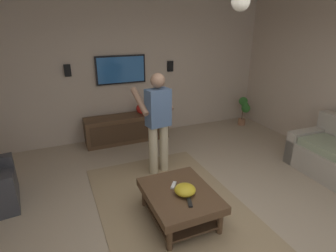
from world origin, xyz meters
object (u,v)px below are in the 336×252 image
coffee_table (180,199)px  potted_plant_short (244,108)px  person_standing (158,118)px  vase_round (141,109)px  media_console (127,128)px  wall_speaker_right (68,70)px  bowl (185,190)px  wall_speaker_left (170,66)px  remote_white (174,185)px  remote_black (190,203)px  tv (121,70)px

coffee_table → potted_plant_short: potted_plant_short is taller
person_standing → vase_round: 1.48m
media_console → person_standing: person_standing is taller
potted_plant_short → wall_speaker_right: bearing=83.9°
person_standing → potted_plant_short: size_ratio=2.41×
bowl → wall_speaker_right: bearing=18.5°
media_console → potted_plant_short: size_ratio=2.50×
wall_speaker_left → wall_speaker_right: (0.00, 2.09, 0.04)m
remote_white → wall_speaker_left: wall_speaker_left is taller
remote_black → wall_speaker_right: (3.14, 0.96, 1.08)m
remote_black → vase_round: bearing=10.5°
potted_plant_short → wall_speaker_left: bearing=76.8°
coffee_table → person_standing: 1.37m
potted_plant_short → vase_round: size_ratio=3.09×
coffee_table → tv: (2.88, -0.05, 1.15)m
potted_plant_short → wall_speaker_right: size_ratio=3.09×
person_standing → remote_white: 1.20m
remote_black → wall_speaker_left: (3.14, -1.13, 1.04)m
tv → remote_white: tv is taller
bowl → tv: bearing=-0.3°
tv → remote_white: (-2.73, 0.07, -1.03)m
media_console → wall_speaker_left: (0.25, -1.08, 1.17)m
person_standing → remote_black: (-1.46, 0.18, -0.52)m
potted_plant_short → wall_speaker_left: 2.08m
vase_round → wall_speaker_right: 1.59m
bowl → remote_black: (-0.19, 0.03, -0.05)m
media_console → remote_black: (-2.89, 0.05, 0.14)m
media_console → person_standing: size_ratio=1.04×
remote_white → potted_plant_short: bearing=-14.3°
person_standing → vase_round: person_standing is taller
tv → bowl: size_ratio=3.90×
tv → bowl: (-2.94, 0.01, -0.99)m
tv → remote_black: bearing=-0.9°
coffee_table → remote_white: bearing=7.7°
remote_black → vase_round: 2.93m
tv → bowl: tv is taller
remote_white → wall_speaker_right: (2.75, 0.94, 1.08)m
potted_plant_short → bowl: potted_plant_short is taller
coffee_table → tv: bearing=-1.0°
wall_speaker_left → wall_speaker_right: 2.09m
coffee_table → media_console: 2.64m
tv → wall_speaker_left: tv is taller
vase_round → wall_speaker_right: (0.25, 1.33, 0.83)m
remote_black → wall_speaker_left: 3.50m
vase_round → media_console: bearing=91.2°
person_standing → wall_speaker_right: bearing=25.0°
coffee_table → person_standing: person_standing is taller
coffee_table → remote_black: size_ratio=6.67×
media_console → tv: (0.24, 0.00, 1.17)m
media_console → wall_speaker_right: size_ratio=7.73×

